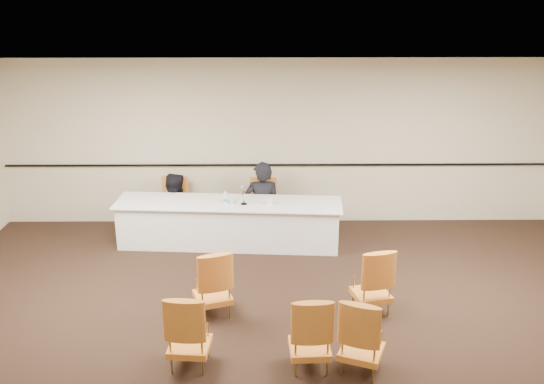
{
  "coord_description": "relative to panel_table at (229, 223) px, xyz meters",
  "views": [
    {
      "loc": [
        -0.22,
        -6.52,
        4.22
      ],
      "look_at": [
        -0.12,
        2.6,
        1.05
      ],
      "focal_mm": 40.0,
      "sensor_mm": 36.0,
      "label": 1
    }
  ],
  "objects": [
    {
      "name": "papers",
      "position": [
        0.59,
        -0.03,
        0.38
      ],
      "size": [
        0.36,
        0.32,
        0.0
      ],
      "primitive_type": "cube",
      "rotation": [
        0.0,
        0.0,
        -0.4
      ],
      "color": "white",
      "rests_on": "panel_table"
    },
    {
      "name": "floor",
      "position": [
        0.84,
        -2.94,
        -0.38
      ],
      "size": [
        10.0,
        10.0,
        0.0
      ],
      "primitive_type": "plane",
      "color": "black",
      "rests_on": "ground"
    },
    {
      "name": "aud_chair_front_left",
      "position": [
        -0.09,
        -2.29,
        0.1
      ],
      "size": [
        0.63,
        0.63,
        0.95
      ],
      "primitive_type": null,
      "rotation": [
        0.0,
        0.0,
        0.33
      ],
      "color": "#C35F23",
      "rests_on": "ground"
    },
    {
      "name": "panelist_main",
      "position": [
        0.56,
        0.52,
        0.03
      ],
      "size": [
        0.66,
        0.43,
        1.79
      ],
      "primitive_type": "imported",
      "rotation": [
        0.0,
        0.0,
        3.14
      ],
      "color": "black",
      "rests_on": "ground"
    },
    {
      "name": "panelist_second_chair",
      "position": [
        -1.01,
        0.64,
        0.1
      ],
      "size": [
        0.53,
        0.53,
        0.95
      ],
      "primitive_type": null,
      "rotation": [
        0.0,
        0.0,
        -0.07
      ],
      "color": "#C35F23",
      "rests_on": "ground"
    },
    {
      "name": "aud_chair_back_left",
      "position": [
        -0.26,
        -3.44,
        0.1
      ],
      "size": [
        0.54,
        0.54,
        0.95
      ],
      "primitive_type": null,
      "rotation": [
        0.0,
        0.0,
        -0.09
      ],
      "color": "#C35F23",
      "rests_on": "ground"
    },
    {
      "name": "panelist_second",
      "position": [
        -1.01,
        0.64,
        -0.12
      ],
      "size": [
        0.81,
        0.64,
        1.61
      ],
      "primitive_type": "imported",
      "rotation": [
        0.0,
        0.0,
        3.1
      ],
      "color": "black",
      "rests_on": "ground"
    },
    {
      "name": "wall_rail",
      "position": [
        0.84,
        1.02,
        0.72
      ],
      "size": [
        9.8,
        0.04,
        0.03
      ],
      "primitive_type": "cube",
      "color": "black",
      "rests_on": "wall_back"
    },
    {
      "name": "ceiling",
      "position": [
        0.84,
        -2.94,
        2.62
      ],
      "size": [
        10.0,
        10.0,
        0.0
      ],
      "primitive_type": "plane",
      "rotation": [
        3.14,
        0.0,
        0.0
      ],
      "color": "silver",
      "rests_on": "ground"
    },
    {
      "name": "microphone",
      "position": [
        0.26,
        -0.1,
        0.52
      ],
      "size": [
        0.13,
        0.22,
        0.28
      ],
      "primitive_type": null,
      "rotation": [
        0.0,
        0.0,
        0.17
      ],
      "color": "black",
      "rests_on": "panel_table"
    },
    {
      "name": "panel_table",
      "position": [
        0.0,
        0.0,
        0.0
      ],
      "size": [
        3.82,
        1.14,
        0.76
      ],
      "primitive_type": null,
      "rotation": [
        0.0,
        0.0,
        -0.07
      ],
      "color": "white",
      "rests_on": "ground"
    },
    {
      "name": "aud_chair_back_mid",
      "position": [
        1.12,
        -3.5,
        0.1
      ],
      "size": [
        0.52,
        0.52,
        0.95
      ],
      "primitive_type": null,
      "rotation": [
        0.0,
        0.0,
        0.05
      ],
      "color": "#C35F23",
      "rests_on": "ground"
    },
    {
      "name": "panelist_main_chair",
      "position": [
        0.56,
        0.52,
        0.1
      ],
      "size": [
        0.53,
        0.53,
        0.95
      ],
      "primitive_type": null,
      "rotation": [
        0.0,
        0.0,
        -0.07
      ],
      "color": "#C35F23",
      "rests_on": "ground"
    },
    {
      "name": "coffee_cup",
      "position": [
        0.69,
        -0.13,
        0.44
      ],
      "size": [
        0.11,
        0.11,
        0.13
      ],
      "primitive_type": "cylinder",
      "rotation": [
        0.0,
        0.0,
        -0.45
      ],
      "color": "white",
      "rests_on": "panel_table"
    },
    {
      "name": "aud_chair_front_right",
      "position": [
        2.03,
        -2.25,
        0.1
      ],
      "size": [
        0.6,
        0.6,
        0.95
      ],
      "primitive_type": null,
      "rotation": [
        0.0,
        0.0,
        0.24
      ],
      "color": "#C35F23",
      "rests_on": "ground"
    },
    {
      "name": "aud_chair_back_right",
      "position": [
        1.71,
        -3.57,
        0.1
      ],
      "size": [
        0.65,
        0.65,
        0.95
      ],
      "primitive_type": null,
      "rotation": [
        0.0,
        0.0,
        -0.38
      ],
      "color": "#C35F23",
      "rests_on": "ground"
    },
    {
      "name": "drinking_glass",
      "position": [
        0.07,
        -0.06,
        0.43
      ],
      "size": [
        0.08,
        0.08,
        0.1
      ],
      "primitive_type": "cylinder",
      "rotation": [
        0.0,
        0.0,
        0.28
      ],
      "color": "silver",
      "rests_on": "panel_table"
    },
    {
      "name": "wall_back",
      "position": [
        0.84,
        1.06,
        1.12
      ],
      "size": [
        10.0,
        0.04,
        3.0
      ],
      "primitive_type": "cube",
      "color": "beige",
      "rests_on": "ground"
    },
    {
      "name": "water_bottle",
      "position": [
        -0.05,
        -0.04,
        0.48
      ],
      "size": [
        0.07,
        0.07,
        0.21
      ],
      "primitive_type": null,
      "rotation": [
        0.0,
        0.0,
        0.12
      ],
      "color": "teal",
      "rests_on": "panel_table"
    }
  ]
}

